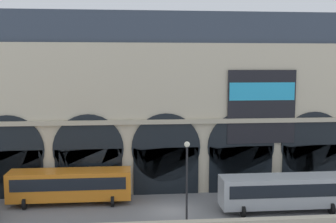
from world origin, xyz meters
The scene contains 5 objects.
ground_plane centered at (0.00, 0.00, 0.00)m, with size 200.00×200.00×0.00m, color slate.
station_building centered at (0.04, 7.40, 8.65)m, with size 46.24×5.23×17.81m.
bus_midwest centered at (-8.96, 2.89, 1.78)m, with size 11.00×3.25×3.10m.
bus_mideast centered at (9.68, -0.81, 1.78)m, with size 11.00×3.25×3.10m.
street_lamp_quayside centered at (0.79, -4.00, 4.41)m, with size 0.44×0.44×6.90m.
Camera 1 is at (-3.59, -34.77, 12.74)m, focal length 44.60 mm.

